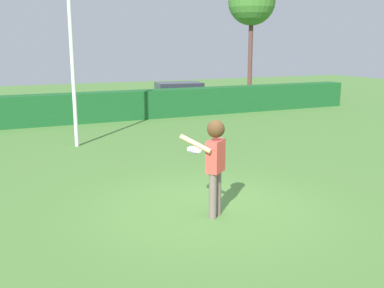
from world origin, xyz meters
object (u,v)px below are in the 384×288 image
lamppost (71,34)px  maple_tree (252,2)px  frisbee (194,150)px  parked_car_blue (179,94)px  person (215,157)px

lamppost → maple_tree: size_ratio=0.90×
frisbee → parked_car_blue: parked_car_blue is taller
person → lamppost: size_ratio=0.29×
lamppost → maple_tree: maple_tree is taller
frisbee → lamppost: size_ratio=0.04×
parked_car_blue → maple_tree: 7.32m
maple_tree → lamppost: bearing=-143.2°
frisbee → lamppost: bearing=99.6°
lamppost → parked_car_blue: lamppost is taller
maple_tree → parked_car_blue: bearing=-160.7°
frisbee → parked_car_blue: (5.28, 13.16, -0.43)m
person → lamppost: 7.40m
lamppost → parked_car_blue: size_ratio=1.39×
parked_car_blue → frisbee: bearing=-111.9°
maple_tree → person: bearing=-123.7°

